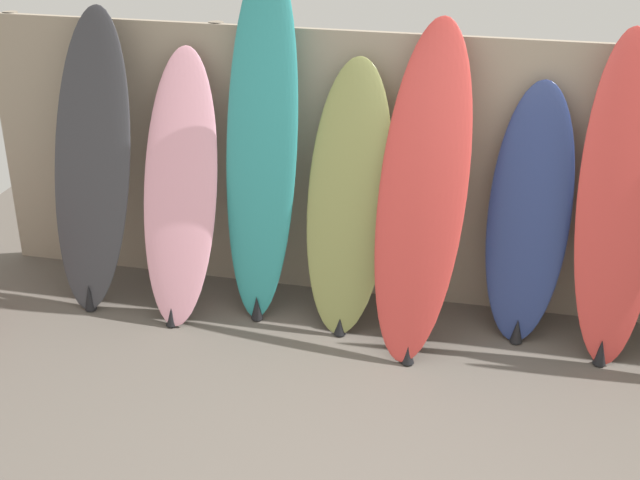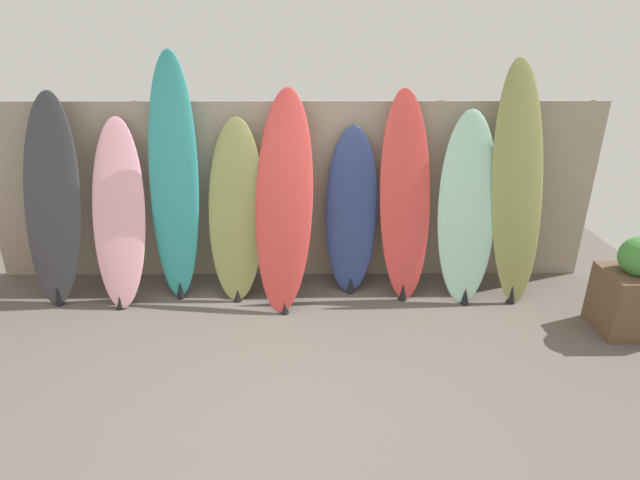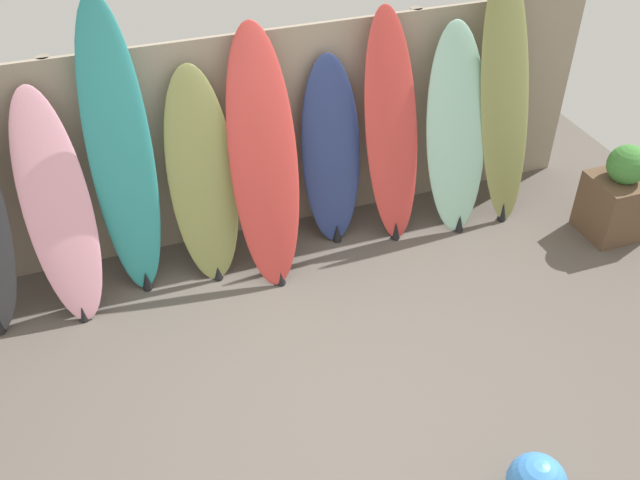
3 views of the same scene
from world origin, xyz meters
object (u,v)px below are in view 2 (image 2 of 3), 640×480
object	(u,v)px
surfboard_charcoal_0	(52,202)
surfboard_navy_5	(351,212)
surfboard_teal_2	(174,180)
surfboard_red_6	(405,199)
surfboard_olive_3	(236,211)
surfboard_pink_1	(119,214)
surfboard_seafoam_7	(467,209)
surfboard_olive_8	(517,186)
surfboard_red_4	(284,201)
planter_box	(631,291)

from	to	relation	value
surfboard_charcoal_0	surfboard_navy_5	xyz separation A→B (m)	(2.78, 0.14, -0.16)
surfboard_teal_2	surfboard_red_6	xyz separation A→B (m)	(2.15, -0.05, -0.17)
surfboard_charcoal_0	surfboard_olive_3	size ratio (longest dim) A/B	1.14
surfboard_teal_2	surfboard_navy_5	distance (m)	1.69
surfboard_pink_1	surfboard_navy_5	world-z (taller)	surfboard_pink_1
surfboard_navy_5	surfboard_seafoam_7	bearing A→B (deg)	-7.93
surfboard_teal_2	surfboard_red_6	distance (m)	2.16
surfboard_navy_5	surfboard_red_6	xyz separation A→B (m)	(0.49, -0.09, 0.17)
surfboard_olive_3	surfboard_olive_8	bearing A→B (deg)	-0.65
surfboard_olive_3	surfboard_red_4	distance (m)	0.50
surfboard_red_6	surfboard_charcoal_0	bearing A→B (deg)	-179.14
surfboard_red_4	surfboard_navy_5	bearing A→B (deg)	18.36
surfboard_teal_2	planter_box	world-z (taller)	surfboard_teal_2
surfboard_red_6	surfboard_olive_3	bearing A→B (deg)	179.91
surfboard_navy_5	surfboard_red_6	distance (m)	0.53
surfboard_teal_2	planter_box	distance (m)	4.13
surfboard_olive_3	surfboard_navy_5	bearing A→B (deg)	4.77
surfboard_navy_5	surfboard_red_4	bearing A→B (deg)	-161.64
surfboard_red_4	surfboard_seafoam_7	size ratio (longest dim) A/B	1.11
surfboard_charcoal_0	surfboard_red_4	bearing A→B (deg)	-1.77
surfboard_navy_5	surfboard_seafoam_7	size ratio (longest dim) A/B	0.91
surfboard_seafoam_7	surfboard_olive_3	bearing A→B (deg)	178.47
surfboard_charcoal_0	surfboard_navy_5	world-z (taller)	surfboard_charcoal_0
surfboard_olive_3	surfboard_seafoam_7	world-z (taller)	surfboard_seafoam_7
surfboard_red_6	surfboard_olive_8	distance (m)	1.03
surfboard_pink_1	surfboard_teal_2	size ratio (longest dim) A/B	0.74
surfboard_teal_2	surfboard_red_6	world-z (taller)	surfboard_teal_2
surfboard_red_4	surfboard_red_6	size ratio (longest dim) A/B	1.01
surfboard_red_4	surfboard_red_6	world-z (taller)	surfboard_red_4
surfboard_charcoal_0	surfboard_seafoam_7	distance (m)	3.85
surfboard_charcoal_0	surfboard_pink_1	distance (m)	0.61
surfboard_teal_2	planter_box	bearing A→B (deg)	-11.36
surfboard_navy_5	surfboard_teal_2	bearing A→B (deg)	-178.43
surfboard_red_6	surfboard_olive_8	bearing A→B (deg)	-1.53
surfboard_seafoam_7	surfboard_teal_2	bearing A→B (deg)	177.83
surfboard_charcoal_0	surfboard_pink_1	bearing A→B (deg)	-1.35
surfboard_red_6	surfboard_olive_8	world-z (taller)	surfboard_olive_8
surfboard_charcoal_0	surfboard_pink_1	size ratio (longest dim) A/B	1.14
surfboard_navy_5	surfboard_olive_8	world-z (taller)	surfboard_olive_8
surfboard_seafoam_7	surfboard_olive_8	bearing A→B (deg)	3.56
surfboard_charcoal_0	planter_box	size ratio (longest dim) A/B	2.23
surfboard_olive_3	surfboard_red_6	size ratio (longest dim) A/B	0.87
surfboard_teal_2	surfboard_navy_5	size ratio (longest dim) A/B	1.42
planter_box	surfboard_olive_3	bearing A→B (deg)	167.56
surfboard_teal_2	surfboard_seafoam_7	size ratio (longest dim) A/B	1.29
surfboard_red_4	surfboard_navy_5	distance (m)	0.69
surfboard_charcoal_0	surfboard_olive_8	world-z (taller)	surfboard_olive_8
surfboard_seafoam_7	planter_box	world-z (taller)	surfboard_seafoam_7
surfboard_teal_2	surfboard_seafoam_7	xyz separation A→B (m)	(2.73, -0.10, -0.25)
surfboard_olive_3	surfboard_olive_8	size ratio (longest dim) A/B	0.76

